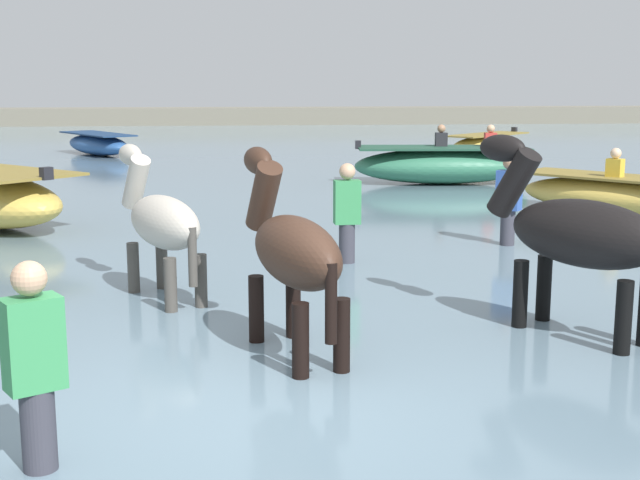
% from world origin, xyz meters
% --- Properties ---
extents(ground_plane, '(120.00, 120.00, 0.00)m').
position_xyz_m(ground_plane, '(0.00, 0.00, 0.00)').
color(ground_plane, '#756B56').
extents(water_surface, '(90.00, 90.00, 0.39)m').
position_xyz_m(water_surface, '(0.00, 10.00, 0.19)').
color(water_surface, slate).
rests_on(water_surface, ground).
extents(horse_lead_black, '(1.38, 1.81, 2.13)m').
position_xyz_m(horse_lead_black, '(2.86, 1.46, 1.26)').
color(horse_lead_black, black).
rests_on(horse_lead_black, ground).
extents(horse_trailing_dark_bay, '(0.91, 1.88, 2.05)m').
position_xyz_m(horse_trailing_dark_bay, '(0.34, 1.16, 1.21)').
color(horse_trailing_dark_bay, '#382319').
rests_on(horse_trailing_dark_bay, ground).
extents(horse_flank_pinto, '(1.12, 1.72, 1.94)m').
position_xyz_m(horse_flank_pinto, '(-0.87, 3.15, 1.15)').
color(horse_flank_pinto, beige).
rests_on(horse_flank_pinto, ground).
extents(boat_distant_west, '(2.82, 3.61, 0.67)m').
position_xyz_m(boat_distant_west, '(-4.22, 21.30, 0.72)').
color(boat_distant_west, '#28518E').
rests_on(boat_distant_west, water_surface).
extents(boat_far_offshore, '(3.97, 1.73, 1.29)m').
position_xyz_m(boat_far_offshore, '(4.49, 12.82, 0.80)').
color(boat_far_offshore, '#337556').
rests_on(boat_far_offshore, water_surface).
extents(boat_far_inshore, '(3.07, 3.33, 1.14)m').
position_xyz_m(boat_far_inshore, '(6.32, 8.09, 0.72)').
color(boat_far_inshore, gold).
rests_on(boat_far_inshore, water_surface).
extents(boat_distant_east, '(3.31, 3.16, 0.79)m').
position_xyz_m(boat_distant_east, '(7.68, 20.04, 0.71)').
color(boat_distant_east, gold).
rests_on(boat_distant_east, water_surface).
extents(person_wading_close, '(0.38, 0.33, 1.63)m').
position_xyz_m(person_wading_close, '(-1.28, -0.86, 0.87)').
color(person_wading_close, '#383842').
rests_on(person_wading_close, ground).
extents(person_onlooker_right, '(0.37, 0.36, 1.63)m').
position_xyz_m(person_onlooker_right, '(3.63, 5.63, 0.87)').
color(person_onlooker_right, '#383842').
rests_on(person_onlooker_right, ground).
extents(person_spectator_far, '(0.33, 0.21, 1.63)m').
position_xyz_m(person_spectator_far, '(1.27, 4.71, 0.87)').
color(person_spectator_far, '#383842').
rests_on(person_spectator_far, ground).
extents(far_shoreline, '(80.00, 2.40, 1.27)m').
position_xyz_m(far_shoreline, '(0.00, 40.06, 0.63)').
color(far_shoreline, '#706B5B').
rests_on(far_shoreline, ground).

